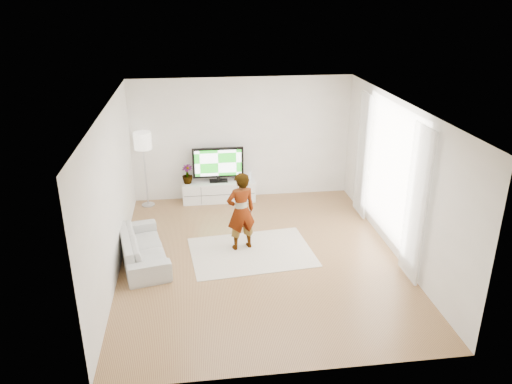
{
  "coord_description": "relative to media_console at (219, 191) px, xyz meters",
  "views": [
    {
      "loc": [
        -1.1,
        -7.95,
        4.56
      ],
      "look_at": [
        -0.02,
        0.4,
        1.14
      ],
      "focal_mm": 35.0,
      "sensor_mm": 36.0,
      "label": 1
    }
  ],
  "objects": [
    {
      "name": "ceiling",
      "position": [
        0.58,
        -2.76,
        2.57
      ],
      "size": [
        6.0,
        6.0,
        0.0
      ],
      "primitive_type": "plane",
      "color": "white",
      "rests_on": "wall_back"
    },
    {
      "name": "floor_lamp",
      "position": [
        -1.62,
        -0.06,
        1.21
      ],
      "size": [
        0.38,
        0.38,
        1.71
      ],
      "color": "silver",
      "rests_on": "floor"
    },
    {
      "name": "sofa",
      "position": [
        -1.52,
        -2.6,
        0.04
      ],
      "size": [
        1.09,
        1.96,
        0.54
      ],
      "primitive_type": "imported",
      "rotation": [
        0.0,
        0.0,
        1.78
      ],
      "color": "#B4B4AF",
      "rests_on": "floor"
    },
    {
      "name": "player",
      "position": [
        0.28,
        -2.36,
        0.53
      ],
      "size": [
        0.63,
        0.5,
        1.51
      ],
      "primitive_type": "imported",
      "rotation": [
        0.0,
        0.0,
        3.42
      ],
      "color": "#334772",
      "rests_on": "rug"
    },
    {
      "name": "television",
      "position": [
        0.0,
        0.03,
        0.67
      ],
      "size": [
        1.16,
        0.23,
        0.81
      ],
      "color": "black",
      "rests_on": "media_console"
    },
    {
      "name": "window",
      "position": [
        3.06,
        -2.46,
        1.22
      ],
      "size": [
        0.01,
        2.6,
        2.5
      ],
      "primitive_type": "cube",
      "color": "white",
      "rests_on": "wall_right"
    },
    {
      "name": "curtain_near",
      "position": [
        2.98,
        -3.76,
        1.12
      ],
      "size": [
        0.04,
        0.7,
        2.6
      ],
      "primitive_type": "cube",
      "color": "white",
      "rests_on": "floor"
    },
    {
      "name": "wall_front",
      "position": [
        0.58,
        -5.76,
        1.17
      ],
      "size": [
        5.0,
        0.02,
        2.8
      ],
      "primitive_type": "cube",
      "color": "white",
      "rests_on": "floor"
    },
    {
      "name": "wall_left",
      "position": [
        -1.92,
        -2.76,
        1.17
      ],
      "size": [
        0.02,
        6.0,
        2.8
      ],
      "primitive_type": "cube",
      "color": "white",
      "rests_on": "floor"
    },
    {
      "name": "wall_back",
      "position": [
        0.58,
        0.24,
        1.17
      ],
      "size": [
        5.0,
        0.02,
        2.8
      ],
      "primitive_type": "cube",
      "color": "white",
      "rests_on": "floor"
    },
    {
      "name": "curtain_far",
      "position": [
        2.98,
        -1.16,
        1.12
      ],
      "size": [
        0.04,
        0.7,
        2.6
      ],
      "primitive_type": "cube",
      "color": "white",
      "rests_on": "floor"
    },
    {
      "name": "game_console",
      "position": [
        0.73,
        -0.0,
        0.35
      ],
      "size": [
        0.07,
        0.17,
        0.23
      ],
      "rotation": [
        0.0,
        0.0,
        -0.13
      ],
      "color": "white",
      "rests_on": "media_console"
    },
    {
      "name": "media_console",
      "position": [
        0.0,
        0.0,
        0.0
      ],
      "size": [
        1.66,
        0.47,
        0.47
      ],
      "color": "white",
      "rests_on": "floor"
    },
    {
      "name": "wall_right",
      "position": [
        3.08,
        -2.76,
        1.17
      ],
      "size": [
        0.02,
        6.0,
        2.8
      ],
      "primitive_type": "cube",
      "color": "white",
      "rests_on": "floor"
    },
    {
      "name": "rug",
      "position": [
        0.45,
        -2.56,
        -0.23
      ],
      "size": [
        2.38,
        1.82,
        0.01
      ],
      "primitive_type": "cube",
      "rotation": [
        0.0,
        0.0,
        0.1
      ],
      "color": "beige",
      "rests_on": "floor"
    },
    {
      "name": "potted_plant",
      "position": [
        -0.71,
        0.0,
        0.45
      ],
      "size": [
        0.26,
        0.26,
        0.43
      ],
      "primitive_type": "imported",
      "rotation": [
        0.0,
        0.0,
        -0.09
      ],
      "color": "#3F7238",
      "rests_on": "media_console"
    },
    {
      "name": "floor",
      "position": [
        0.58,
        -2.76,
        -0.23
      ],
      "size": [
        6.0,
        6.0,
        0.0
      ],
      "primitive_type": "plane",
      "color": "#A27E49",
      "rests_on": "ground"
    }
  ]
}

